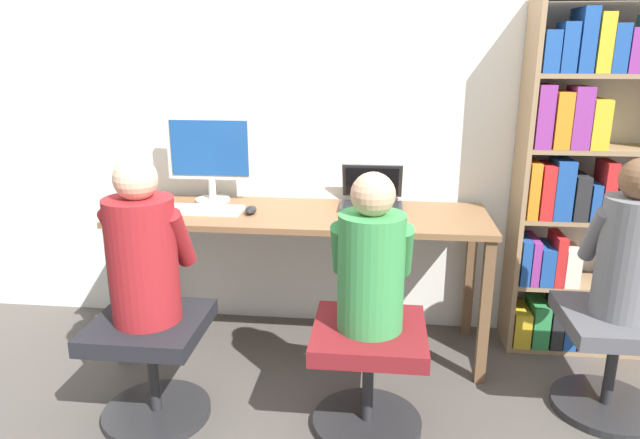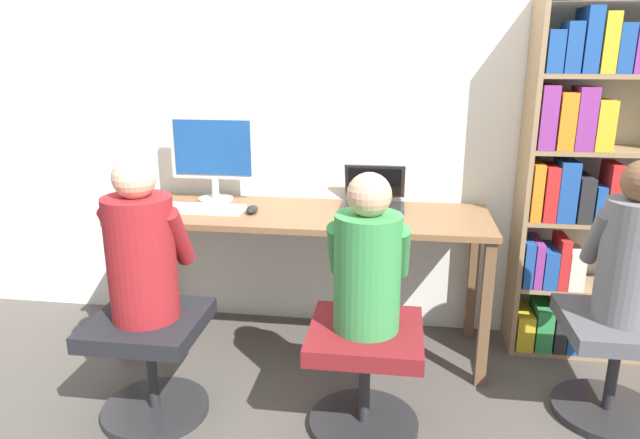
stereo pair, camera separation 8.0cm
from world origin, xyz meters
TOP-DOWN VIEW (x-y plane):
  - ground_plane at (0.00, 0.00)m, footprint 14.00×14.00m
  - wall_back at (0.00, 0.65)m, footprint 10.00×0.05m
  - desk at (0.00, 0.29)m, footprint 1.91×0.58m
  - desktop_monitor at (-0.52, 0.47)m, footprint 0.47×0.19m
  - laptop at (0.36, 0.46)m, footprint 0.33×0.31m
  - keyboard at (-0.52, 0.25)m, footprint 0.43×0.16m
  - computer_mouse_by_keyboard at (-0.25, 0.24)m, footprint 0.06×0.11m
  - office_chair_left at (-0.55, -0.40)m, footprint 0.47×0.47m
  - office_chair_right at (0.38, -0.37)m, footprint 0.47×0.47m
  - person_at_monitor at (-0.55, -0.40)m, footprint 0.35×0.33m
  - person_at_laptop at (0.38, -0.37)m, footprint 0.33×0.30m
  - bookshelf at (1.41, 0.45)m, footprint 0.72×0.28m
  - office_chair_side at (1.44, -0.13)m, footprint 0.47×0.47m
  - person_near_shelf at (1.44, -0.13)m, footprint 0.31×0.30m

SIDE VIEW (x-z plane):
  - ground_plane at x=0.00m, z-range 0.00..0.00m
  - office_chair_left at x=-0.55m, z-range 0.05..0.53m
  - office_chair_right at x=0.38m, z-range 0.05..0.53m
  - office_chair_side at x=1.44m, z-range 0.05..0.53m
  - desk at x=0.00m, z-range 0.30..1.06m
  - person_at_laptop at x=0.38m, z-range 0.43..1.08m
  - keyboard at x=-0.52m, z-range 0.76..0.79m
  - person_at_monitor at x=-0.55m, z-range 0.43..1.12m
  - person_near_shelf at x=1.44m, z-range 0.44..1.12m
  - computer_mouse_by_keyboard at x=-0.25m, z-range 0.76..0.80m
  - laptop at x=0.36m, z-range 0.70..0.92m
  - bookshelf at x=1.41m, z-range -0.03..1.79m
  - desktop_monitor at x=-0.52m, z-range 0.78..1.25m
  - wall_back at x=0.00m, z-range 0.00..2.60m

